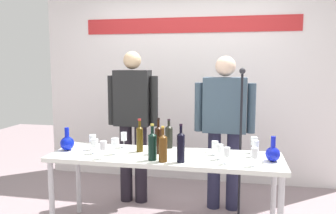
{
  "coord_description": "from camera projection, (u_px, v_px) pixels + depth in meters",
  "views": [
    {
      "loc": [
        0.64,
        -3.0,
        1.59
      ],
      "look_at": [
        0.0,
        0.15,
        1.18
      ],
      "focal_mm": 36.58,
      "sensor_mm": 36.0,
      "label": 1
    }
  ],
  "objects": [
    {
      "name": "wine_glass_left_3",
      "position": [
        103.0,
        146.0,
        3.01
      ],
      "size": [
        0.06,
        0.06,
        0.16
      ],
      "color": "white",
      "rests_on": "display_table"
    },
    {
      "name": "decanter_blue_left",
      "position": [
        67.0,
        143.0,
        3.31
      ],
      "size": [
        0.13,
        0.13,
        0.22
      ],
      "color": "#0B1BBB",
      "rests_on": "display_table"
    },
    {
      "name": "back_wall",
      "position": [
        189.0,
        70.0,
        4.61
      ],
      "size": [
        4.04,
        0.11,
        3.0
      ],
      "color": "white",
      "rests_on": "ground"
    },
    {
      "name": "wine_glass_left_1",
      "position": [
        124.0,
        137.0,
        3.42
      ],
      "size": [
        0.06,
        0.06,
        0.16
      ],
      "color": "white",
      "rests_on": "display_table"
    },
    {
      "name": "wine_glass_right_2",
      "position": [
        255.0,
        153.0,
        2.79
      ],
      "size": [
        0.06,
        0.06,
        0.16
      ],
      "color": "white",
      "rests_on": "display_table"
    },
    {
      "name": "display_table",
      "position": [
        165.0,
        162.0,
        3.16
      ],
      "size": [
        2.13,
        0.64,
        0.76
      ],
      "color": "white",
      "rests_on": "ground"
    },
    {
      "name": "microphone_stand",
      "position": [
        240.0,
        171.0,
        3.44
      ],
      "size": [
        0.2,
        0.2,
        1.55
      ],
      "color": "black",
      "rests_on": "ground"
    },
    {
      "name": "wine_bottle_0",
      "position": [
        158.0,
        139.0,
        3.19
      ],
      "size": [
        0.07,
        0.07,
        0.34
      ],
      "color": "black",
      "rests_on": "display_table"
    },
    {
      "name": "wine_glass_left_4",
      "position": [
        95.0,
        143.0,
        3.19
      ],
      "size": [
        0.07,
        0.07,
        0.14
      ],
      "color": "white",
      "rests_on": "display_table"
    },
    {
      "name": "presenter_left",
      "position": [
        133.0,
        118.0,
        3.88
      ],
      "size": [
        0.59,
        0.22,
        1.73
      ],
      "color": "black",
      "rests_on": "ground"
    },
    {
      "name": "presenter_right",
      "position": [
        224.0,
        122.0,
        3.68
      ],
      "size": [
        0.65,
        0.22,
        1.67
      ],
      "color": "#24243E",
      "rests_on": "ground"
    },
    {
      "name": "wine_glass_right_5",
      "position": [
        220.0,
        149.0,
        2.99
      ],
      "size": [
        0.06,
        0.06,
        0.14
      ],
      "color": "white",
      "rests_on": "display_table"
    },
    {
      "name": "wine_glass_right_3",
      "position": [
        254.0,
        141.0,
        3.21
      ],
      "size": [
        0.06,
        0.06,
        0.15
      ],
      "color": "white",
      "rests_on": "display_table"
    },
    {
      "name": "wine_bottle_5",
      "position": [
        169.0,
        136.0,
        3.4
      ],
      "size": [
        0.08,
        0.08,
        0.29
      ],
      "color": "black",
      "rests_on": "display_table"
    },
    {
      "name": "wine_bottle_2",
      "position": [
        152.0,
        145.0,
        2.96
      ],
      "size": [
        0.08,
        0.08,
        0.32
      ],
      "color": "black",
      "rests_on": "display_table"
    },
    {
      "name": "wine_glass_left_0",
      "position": [
        115.0,
        143.0,
        3.16
      ],
      "size": [
        0.07,
        0.07,
        0.15
      ],
      "color": "white",
      "rests_on": "display_table"
    },
    {
      "name": "wine_glass_right_0",
      "position": [
        227.0,
        152.0,
        2.86
      ],
      "size": [
        0.06,
        0.06,
        0.14
      ],
      "color": "white",
      "rests_on": "display_table"
    },
    {
      "name": "wine_bottle_4",
      "position": [
        181.0,
        146.0,
        2.9
      ],
      "size": [
        0.07,
        0.07,
        0.33
      ],
      "color": "black",
      "rests_on": "display_table"
    },
    {
      "name": "wine_glass_right_1",
      "position": [
        215.0,
        145.0,
        3.14
      ],
      "size": [
        0.06,
        0.06,
        0.13
      ],
      "color": "white",
      "rests_on": "display_table"
    },
    {
      "name": "decanter_blue_right",
      "position": [
        273.0,
        153.0,
        2.94
      ],
      "size": [
        0.13,
        0.13,
        0.22
      ],
      "color": "#101BB3",
      "rests_on": "display_table"
    },
    {
      "name": "wine_glass_left_2",
      "position": [
        93.0,
        139.0,
        3.33
      ],
      "size": [
        0.07,
        0.07,
        0.15
      ],
      "color": "white",
      "rests_on": "display_table"
    },
    {
      "name": "wine_bottle_3",
      "position": [
        140.0,
        138.0,
        3.25
      ],
      "size": [
        0.07,
        0.07,
        0.32
      ],
      "color": "#45340B",
      "rests_on": "display_table"
    },
    {
      "name": "wine_bottle_1",
      "position": [
        163.0,
        147.0,
        2.92
      ],
      "size": [
        0.08,
        0.08,
        0.31
      ],
      "color": "#56320F",
      "rests_on": "display_table"
    },
    {
      "name": "wine_glass_right_4",
      "position": [
        255.0,
        146.0,
        3.08
      ],
      "size": [
        0.06,
        0.06,
        0.15
      ],
      "color": "white",
      "rests_on": "display_table"
    }
  ]
}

